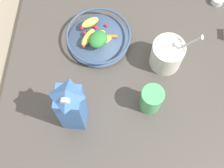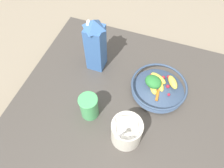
% 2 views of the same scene
% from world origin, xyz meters
% --- Properties ---
extents(ground_plane, '(6.00, 6.00, 0.00)m').
position_xyz_m(ground_plane, '(0.00, 0.00, 0.00)').
color(ground_plane, gray).
extents(countertop, '(0.95, 0.95, 0.04)m').
position_xyz_m(countertop, '(0.00, 0.00, 0.02)').
color(countertop, '#47423D').
rests_on(countertop, ground_plane).
extents(fruit_bowl, '(0.25, 0.25, 0.09)m').
position_xyz_m(fruit_bowl, '(-0.14, 0.13, 0.07)').
color(fruit_bowl, '#384C6B').
rests_on(fruit_bowl, countertop).
extents(milk_carton, '(0.08, 0.08, 0.28)m').
position_xyz_m(milk_carton, '(-0.19, -0.19, 0.18)').
color(milk_carton, '#3D6BB2').
rests_on(milk_carton, countertop).
extents(yogurt_tub, '(0.15, 0.12, 0.22)m').
position_xyz_m(yogurt_tub, '(0.12, 0.06, 0.10)').
color(yogurt_tub, silver).
rests_on(yogurt_tub, countertop).
extents(drinking_cup, '(0.08, 0.08, 0.12)m').
position_xyz_m(drinking_cup, '(0.07, -0.12, 0.10)').
color(drinking_cup, '#4CB266').
rests_on(drinking_cup, countertop).
extents(measuring_scoop, '(0.10, 0.06, 0.03)m').
position_xyz_m(measuring_scoop, '(0.33, 0.35, 0.05)').
color(measuring_scoop, white).
rests_on(measuring_scoop, countertop).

